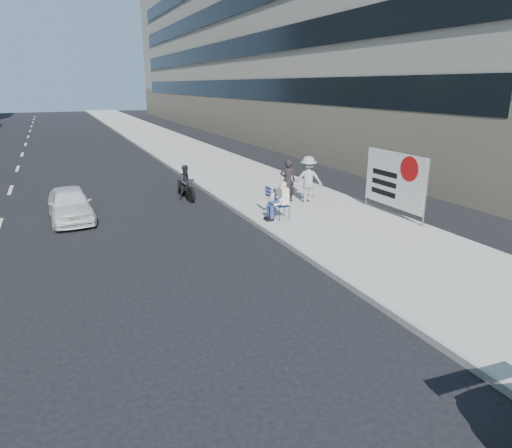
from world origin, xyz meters
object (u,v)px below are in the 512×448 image
jogger (308,180)px  motorcycle (186,184)px  white_sedan_near (70,204)px  protest_banner (395,180)px  seated_protester (279,198)px  pedestrian_woman (288,181)px

jogger → motorcycle: bearing=-15.0°
white_sedan_near → protest_banner: bearing=-25.5°
protest_banner → motorcycle: 8.25m
seated_protester → jogger: size_ratio=0.73×
pedestrian_woman → white_sedan_near: 8.02m
seated_protester → jogger: jogger is taller
pedestrian_woman → seated_protester: bearing=89.0°
protest_banner → seated_protester: bearing=163.6°
seated_protester → motorcycle: (-1.94, 4.63, -0.24)m
motorcycle → seated_protester: bearing=-74.1°
jogger → motorcycle: 5.02m
protest_banner → white_sedan_near: size_ratio=0.89×
jogger → white_sedan_near: bearing=10.9°
jogger → protest_banner: 3.35m
pedestrian_woman → motorcycle: (-3.38, 2.53, -0.34)m
pedestrian_woman → motorcycle: pedestrian_woman is taller
protest_banner → white_sedan_near: (-10.38, 4.42, -0.82)m
white_sedan_near → motorcycle: 4.75m
seated_protester → pedestrian_woman: size_ratio=0.79×
protest_banner → jogger: bearing=123.1°
pedestrian_woman → protest_banner: protest_banner is taller
pedestrian_woman → white_sedan_near: bearing=24.8°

